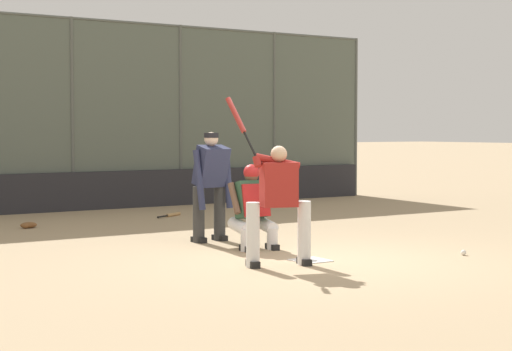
{
  "coord_description": "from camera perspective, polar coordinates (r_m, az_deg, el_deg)",
  "views": [
    {
      "loc": [
        6.51,
        8.66,
        1.67
      ],
      "look_at": [
        0.17,
        -1.0,
        1.05
      ],
      "focal_mm": 60.0,
      "sensor_mm": 36.0,
      "label": 1
    }
  ],
  "objects": [
    {
      "name": "bleachers_beyond",
      "position": [
        21.46,
        -7.71,
        -0.12
      ],
      "size": [
        10.6,
        2.5,
        1.48
      ],
      "color": "slate",
      "rests_on": "ground_plane"
    },
    {
      "name": "baseball_loose",
      "position": [
        11.74,
        13.67,
        -5.01
      ],
      "size": [
        0.07,
        0.07,
        0.07
      ],
      "primitive_type": "sphere",
      "color": "white",
      "rests_on": "ground_plane"
    },
    {
      "name": "home_plate_marker",
      "position": [
        10.96,
        3.64,
        -5.67
      ],
      "size": [
        0.43,
        0.43,
        0.01
      ],
      "primitive_type": "cube",
      "color": "white",
      "rests_on": "ground_plane"
    },
    {
      "name": "fielding_glove_on_dirt",
      "position": [
        15.02,
        -14.94,
        -3.22
      ],
      "size": [
        0.29,
        0.22,
        0.1
      ],
      "color": "brown",
      "rests_on": "ground_plane"
    },
    {
      "name": "spare_bat_near_backstop",
      "position": [
        16.55,
        -5.64,
        -2.62
      ],
      "size": [
        0.72,
        0.48,
        0.07
      ],
      "rotation": [
        0.0,
        0.0,
        3.71
      ],
      "color": "black",
      "rests_on": "ground_plane"
    },
    {
      "name": "padding_wall",
      "position": [
        18.0,
        -11.98,
        -1.05
      ],
      "size": [
        14.84,
        0.18,
        0.79
      ],
      "primitive_type": "cube",
      "color": "#28282D",
      "rests_on": "ground_plane"
    },
    {
      "name": "batter_at_plate",
      "position": [
        10.44,
        1.46,
        -1.69
      ],
      "size": [
        0.83,
        0.85,
        2.08
      ],
      "rotation": [
        0.0,
        0.0,
        -0.29
      ],
      "color": "silver",
      "rests_on": "ground_plane"
    },
    {
      "name": "backstop_fence",
      "position": [
        18.05,
        -12.16,
        4.3
      ],
      "size": [
        15.23,
        0.08,
        3.99
      ],
      "color": "#515651",
      "rests_on": "ground_plane"
    },
    {
      "name": "catcher_behind_plate",
      "position": [
        11.93,
        -0.13,
        -2.0
      ],
      "size": [
        0.64,
        0.77,
        1.19
      ],
      "rotation": [
        0.0,
        0.0,
        -0.11
      ],
      "color": "silver",
      "rests_on": "ground_plane"
    },
    {
      "name": "ground_plane",
      "position": [
        10.96,
        3.64,
        -5.7
      ],
      "size": [
        160.0,
        160.0,
        0.0
      ],
      "primitive_type": "plane",
      "color": "tan"
    },
    {
      "name": "umpire_home",
      "position": [
        12.72,
        -3.03,
        -0.51
      ],
      "size": [
        0.66,
        0.44,
        1.63
      ],
      "rotation": [
        0.0,
        0.0,
        0.09
      ],
      "color": "#333333",
      "rests_on": "ground_plane"
    }
  ]
}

